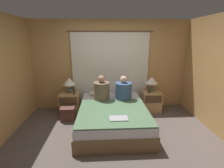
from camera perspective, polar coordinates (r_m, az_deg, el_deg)
ground_plane at (r=3.49m, az=0.87°, el=-19.13°), size 16.00×16.00×0.00m
wall_back at (r=4.66m, az=-0.58°, el=6.50°), size 4.49×0.06×2.50m
curtain_panel at (r=4.63m, az=-0.54°, el=4.44°), size 2.35×0.02×2.19m
bed at (r=3.87m, az=0.26°, el=-11.21°), size 1.54×2.07×0.49m
nightstand_left at (r=4.63m, az=-14.51°, el=-6.49°), size 0.51×0.44×0.57m
nightstand_right at (r=4.73m, az=13.55°, el=-5.94°), size 0.51×0.44×0.57m
lamp_left at (r=4.52m, az=-14.83°, el=0.53°), size 0.34×0.34×0.41m
lamp_right at (r=4.62m, az=13.76°, el=0.94°), size 0.34×0.34×0.41m
pillow_left at (r=4.51m, az=-4.68°, el=-3.07°), size 0.55×0.34×0.12m
pillow_right at (r=4.55m, az=3.92°, el=-2.92°), size 0.55×0.34×0.12m
blanket_on_bed at (r=3.48m, az=0.57°, el=-9.67°), size 1.48×1.39×0.03m
person_left_in_bed at (r=4.08m, az=-3.68°, el=-2.27°), size 0.40×0.40×0.64m
person_right_in_bed at (r=4.11m, az=4.03°, el=-2.28°), size 0.42×0.42×0.62m
beer_bottle_on_left_stand at (r=4.40m, az=-13.16°, el=-2.51°), size 0.06×0.06×0.21m
beer_bottle_on_right_stand at (r=4.50m, az=12.85°, el=-2.12°), size 0.06×0.06×0.21m
laptop_on_bed at (r=3.16m, az=2.39°, el=-11.97°), size 0.35×0.22×0.02m
backpack_on_floor at (r=4.25m, az=-15.31°, el=-9.90°), size 0.35×0.23×0.35m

